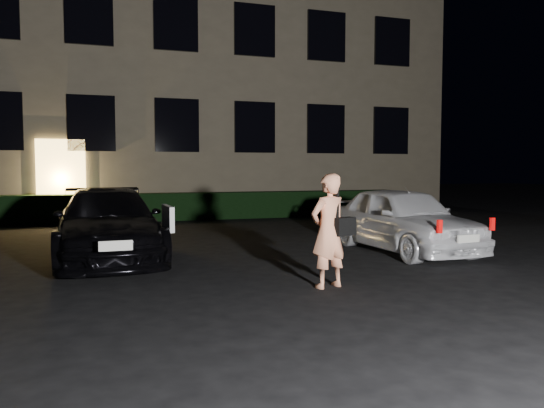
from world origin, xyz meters
name	(u,v)px	position (x,y,z in m)	size (l,w,h in m)	color
ground	(302,295)	(0.00, 0.00, 0.00)	(80.00, 80.00, 0.00)	black
building	(161,56)	(0.00, 14.99, 6.00)	(20.00, 8.11, 12.00)	brown
hedge	(180,206)	(0.00, 10.50, 0.42)	(15.00, 0.70, 0.85)	black
sedan	(108,224)	(-2.31, 3.65, 0.63)	(1.98, 4.48, 1.26)	black
hatch	(403,219)	(3.18, 2.72, 0.64)	(1.66, 3.81, 1.28)	white
man	(329,231)	(0.51, 0.31, 0.78)	(0.72, 0.52, 1.56)	#FF9F73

